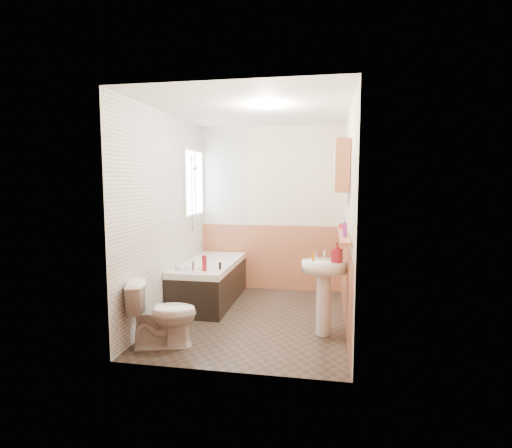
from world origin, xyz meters
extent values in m
plane|color=#2D251F|center=(0.00, 0.00, 0.00)|extent=(2.80, 2.80, 0.00)
plane|color=white|center=(0.00, 0.00, 2.50)|extent=(2.80, 2.80, 0.00)
cube|color=beige|center=(0.00, 1.41, 1.25)|extent=(2.20, 0.02, 2.50)
cube|color=beige|center=(0.00, -1.41, 1.25)|extent=(2.20, 0.02, 2.50)
cube|color=beige|center=(-1.11, 0.00, 1.25)|extent=(0.02, 2.80, 2.50)
cube|color=beige|center=(1.11, 0.00, 1.25)|extent=(0.02, 2.80, 2.50)
cube|color=#BA704C|center=(1.09, 0.00, 0.50)|extent=(0.01, 2.80, 1.00)
cube|color=#BA704C|center=(0.00, -1.39, 0.50)|extent=(2.20, 0.01, 1.00)
cube|color=#BA704C|center=(0.00, 1.39, 0.50)|extent=(2.20, 0.01, 1.00)
cube|color=white|center=(-1.09, 0.00, 1.25)|extent=(0.01, 2.80, 2.50)
cube|color=white|center=(-0.73, 1.39, 1.75)|extent=(0.75, 0.01, 1.50)
cube|color=white|center=(-1.07, 0.95, 1.65)|extent=(0.03, 0.79, 0.99)
cube|color=white|center=(-1.05, 0.95, 1.65)|extent=(0.01, 0.70, 0.90)
cube|color=white|center=(-1.05, 0.95, 1.65)|extent=(0.01, 0.04, 0.90)
cube|color=black|center=(-0.73, 0.57, 0.25)|extent=(0.70, 1.57, 0.49)
cube|color=white|center=(-0.73, 0.57, 0.53)|extent=(0.70, 1.57, 0.08)
cube|color=white|center=(-0.73, 0.57, 0.52)|extent=(0.56, 1.43, 0.04)
cylinder|color=silver|center=(-0.73, -0.12, 0.64)|extent=(0.04, 0.04, 0.14)
sphere|color=silver|center=(-0.82, -0.12, 0.61)|extent=(0.06, 0.06, 0.06)
sphere|color=silver|center=(-0.64, -0.12, 0.61)|extent=(0.06, 0.06, 0.06)
cylinder|color=silver|center=(-1.05, 0.79, 1.50)|extent=(0.02, 0.02, 1.09)
cylinder|color=silver|center=(-1.05, 0.79, 1.00)|extent=(0.04, 0.04, 0.02)
cylinder|color=silver|center=(-1.05, 0.79, 2.00)|extent=(0.04, 0.04, 0.02)
cylinder|color=silver|center=(-1.00, 0.79, 1.87)|extent=(0.06, 0.07, 0.08)
imported|color=white|center=(-0.76, -0.97, 0.34)|extent=(0.77, 0.57, 0.67)
cylinder|color=white|center=(0.84, -0.37, 0.33)|extent=(0.16, 0.16, 0.67)
ellipsoid|color=white|center=(0.84, -0.37, 0.76)|extent=(0.48, 0.39, 0.13)
cylinder|color=silver|center=(0.75, -0.27, 0.86)|extent=(0.03, 0.03, 0.08)
cylinder|color=silver|center=(0.93, -0.27, 0.86)|extent=(0.03, 0.03, 0.08)
cylinder|color=silver|center=(0.84, -0.29, 0.89)|extent=(0.02, 0.11, 0.09)
cube|color=#BA704C|center=(1.04, -0.25, 1.10)|extent=(0.10, 1.43, 0.03)
cube|color=#BA704C|center=(1.02, -0.04, 1.84)|extent=(0.15, 0.63, 0.57)
cube|color=silver|center=(0.94, -0.19, 1.84)|extent=(0.01, 0.25, 0.43)
cube|color=silver|center=(0.94, 0.12, 1.84)|extent=(0.01, 0.25, 0.43)
cylinder|color=purple|center=(1.04, -0.58, 1.19)|extent=(0.06, 0.06, 0.15)
cone|color=#19339E|center=(1.04, -0.58, 1.22)|extent=(0.05, 0.05, 0.21)
cylinder|color=maroon|center=(1.04, 0.19, 1.14)|extent=(0.10, 0.10, 0.05)
imported|color=maroon|center=(0.97, -0.43, 0.87)|extent=(0.17, 0.23, 0.10)
cylinder|color=orange|center=(0.72, -0.40, 0.87)|extent=(0.04, 0.04, 0.10)
cube|color=maroon|center=(-0.61, -0.02, 0.67)|extent=(0.06, 0.04, 0.20)
cylinder|color=silver|center=(-0.95, -0.05, 0.60)|extent=(0.11, 0.11, 0.06)
cylinder|color=black|center=(-0.45, 0.10, 0.62)|extent=(0.04, 0.04, 0.09)
camera|label=1|loc=(0.87, -4.66, 1.67)|focal=28.00mm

